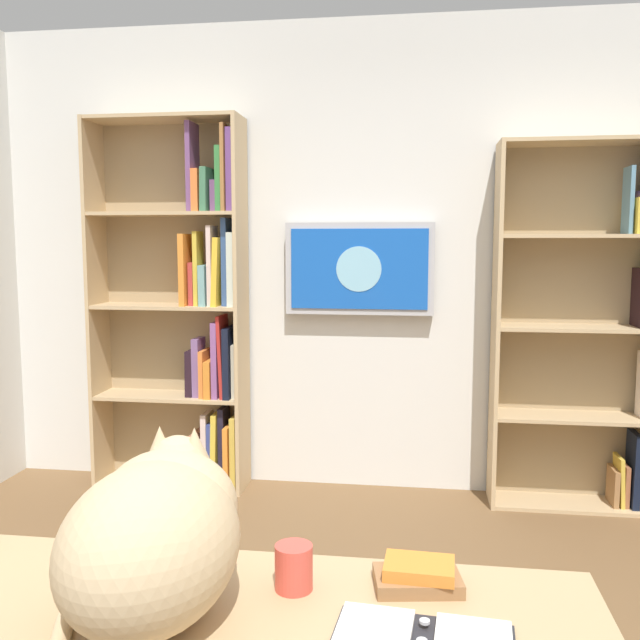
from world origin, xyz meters
name	(u,v)px	position (x,y,z in m)	size (l,w,h in m)	color
wall_back	(370,259)	(0.00, -2.23, 1.35)	(4.52, 0.06, 2.70)	silver
bookshelf_left	(605,328)	(-1.28, -2.07, 0.99)	(0.93, 0.28, 1.98)	tan
bookshelf_right	(192,314)	(1.03, -2.06, 1.03)	(0.90, 0.28, 2.15)	tan
wall_mounted_tv	(359,269)	(0.05, -2.15, 1.30)	(0.85, 0.07, 0.53)	#B7B7BC
cat	(156,532)	(0.22, 0.56, 0.89)	(0.34, 0.56, 0.34)	#D1B284
coffee_mug	(294,567)	(-0.03, 0.42, 0.77)	(0.08, 0.08, 0.10)	#D84C3F
desk_book_stack	(418,576)	(-0.29, 0.38, 0.75)	(0.20, 0.14, 0.06)	#996B42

